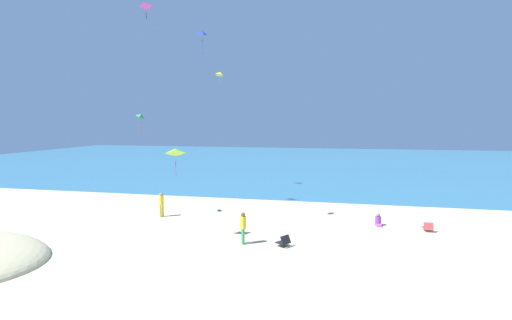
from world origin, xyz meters
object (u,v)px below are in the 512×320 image
object	(u,v)px
person_3	(243,226)
person_2	(378,221)
kite_magenta	(146,5)
kite_blue	(202,33)
person_5	(161,203)
beach_chair_far_left	(284,241)
beach_chair_near_camera	(428,227)
kite_green	(141,116)
kite_yellow	(220,74)
kite_lime	(175,151)

from	to	relation	value
person_3	person_2	bearing A→B (deg)	13.61
kite_magenta	kite_blue	world-z (taller)	kite_magenta
person_2	person_5	bearing A→B (deg)	-90.77
person_3	person_5	bearing A→B (deg)	127.20
beach_chair_far_left	person_2	bearing A→B (deg)	-98.61
beach_chair_near_camera	kite_green	world-z (taller)	kite_green
kite_green	person_5	bearing A→B (deg)	20.52
beach_chair_far_left	kite_yellow	distance (m)	19.61
kite_lime	person_2	bearing A→B (deg)	24.63
beach_chair_near_camera	person_2	bearing A→B (deg)	72.77
kite_lime	beach_chair_far_left	bearing A→B (deg)	0.55
kite_yellow	kite_green	bearing A→B (deg)	-99.51
person_5	kite_lime	size ratio (longest dim) A/B	1.00
beach_chair_far_left	kite_magenta	xyz separation A→B (m)	(-10.03, 5.44, 13.68)
person_2	kite_blue	distance (m)	15.15
person_2	kite_green	size ratio (longest dim) A/B	0.57
kite_lime	kite_blue	world-z (taller)	kite_blue
person_3	person_5	world-z (taller)	person_3
kite_blue	kite_magenta	bearing A→B (deg)	149.67
person_5	kite_lime	world-z (taller)	kite_lime
kite_magenta	kite_yellow	size ratio (longest dim) A/B	0.92
beach_chair_near_camera	kite_yellow	world-z (taller)	kite_yellow
beach_chair_far_left	person_3	xyz separation A→B (m)	(-2.10, -0.00, 0.67)
kite_yellow	person_5	bearing A→B (deg)	-94.39
person_5	kite_blue	world-z (taller)	kite_blue
beach_chair_far_left	person_5	size ratio (longest dim) A/B	0.52
person_5	beach_chair_far_left	bearing A→B (deg)	-171.91
beach_chair_near_camera	person_2	size ratio (longest dim) A/B	0.82
person_3	kite_green	size ratio (longest dim) A/B	1.26
person_3	kite_magenta	size ratio (longest dim) A/B	1.51
person_2	person_3	size ratio (longest dim) A/B	0.45
person_3	kite_lime	distance (m)	5.19
person_5	kite_green	xyz separation A→B (m)	(-1.02, -0.38, 5.70)
person_3	kite_green	xyz separation A→B (m)	(-7.59, 3.76, 5.67)
beach_chair_near_camera	kite_yellow	bearing A→B (deg)	53.36
beach_chair_far_left	kite_yellow	world-z (taller)	kite_yellow
kite_blue	person_2	bearing A→B (deg)	12.96
beach_chair_far_left	person_2	xyz separation A→B (m)	(5.09, 4.88, -0.01)
kite_blue	person_5	bearing A→B (deg)	156.04
person_2	beach_chair_far_left	bearing A→B (deg)	-50.04
kite_lime	kite_green	xyz separation A→B (m)	(-4.02, 3.81, 1.91)
beach_chair_far_left	person_5	world-z (taller)	person_5
beach_chair_near_camera	kite_green	xyz separation A→B (m)	(-17.40, -0.44, 6.34)
beach_chair_near_camera	kite_magenta	xyz separation A→B (m)	(-17.73, 1.24, 13.69)
beach_chair_far_left	kite_magenta	size ratio (longest dim) A/B	0.77
beach_chair_near_camera	kite_yellow	distance (m)	21.44
beach_chair_far_left	kite_lime	bearing A→B (deg)	38.12
person_2	kite_green	xyz separation A→B (m)	(-14.78, -1.12, 6.35)
beach_chair_near_camera	person_2	world-z (taller)	person_2
person_2	kite_green	distance (m)	16.12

